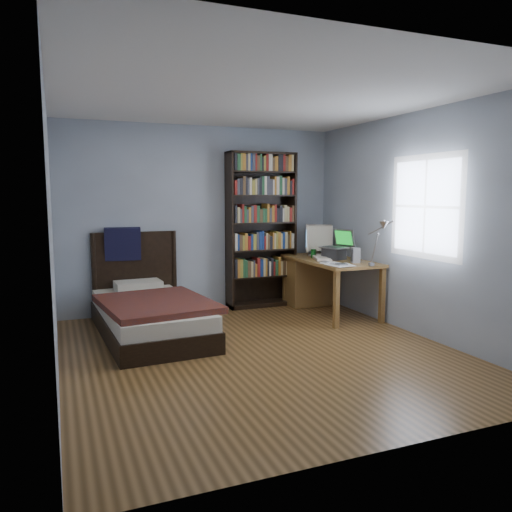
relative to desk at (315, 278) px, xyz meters
name	(u,v)px	position (x,y,z in m)	size (l,w,h in m)	color
room	(263,228)	(-1.48, -1.62, 0.84)	(4.20, 4.24, 2.50)	#523718
desk	(315,278)	(0.00, 0.00, 0.00)	(0.75, 1.51, 0.73)	brown
crt_monitor	(318,238)	(0.04, 0.01, 0.56)	(0.51, 0.47, 0.43)	beige
laptop	(335,251)	(0.05, -0.46, 0.43)	(0.41, 0.39, 0.40)	#2D2D30
desk_lamp	(382,230)	(0.02, -1.50, 0.77)	(0.22, 0.48, 0.57)	#99999E
keyboard	(321,258)	(-0.13, -0.42, 0.33)	(0.19, 0.49, 0.03)	beige
speaker	(356,255)	(0.11, -0.85, 0.41)	(0.10, 0.10, 0.19)	gray
soda_can	(313,253)	(-0.15, -0.22, 0.38)	(0.07, 0.07, 0.12)	black
mouse	(318,255)	(0.00, -0.09, 0.34)	(0.07, 0.12, 0.04)	silver
phone_silver	(325,262)	(-0.25, -0.72, 0.33)	(0.05, 0.11, 0.02)	#B5B5BA
phone_grey	(332,264)	(-0.26, -0.91, 0.33)	(0.04, 0.09, 0.02)	gray
external_drive	(342,265)	(-0.20, -1.02, 0.33)	(0.11, 0.11, 0.02)	gray
bookshelf	(261,230)	(-0.69, 0.32, 0.67)	(0.97, 0.30, 2.16)	black
bed	(148,311)	(-2.43, -0.48, -0.16)	(1.25, 2.14, 1.16)	black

